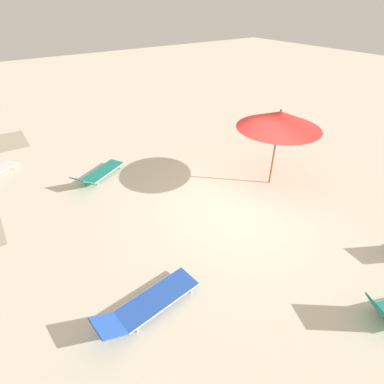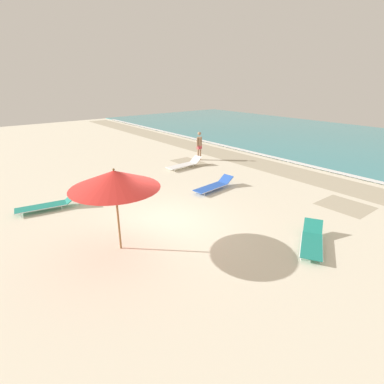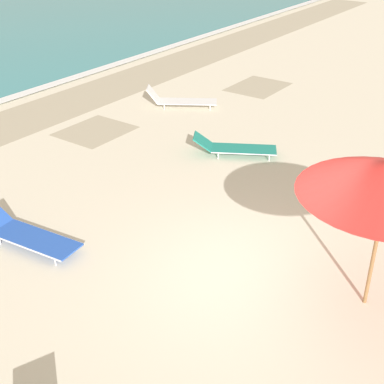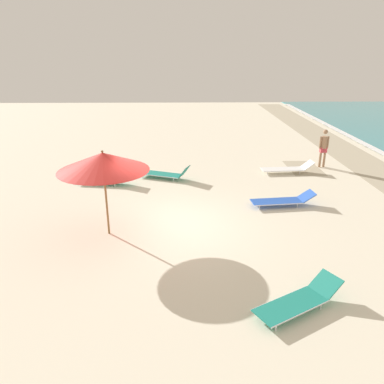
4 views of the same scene
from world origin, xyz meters
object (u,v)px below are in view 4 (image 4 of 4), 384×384
object	(u,v)px
sun_lounger_near_water_left	(283,200)
sun_lounger_beside_umbrella	(165,174)
sun_lounger_under_umbrella	(105,179)
sun_lounger_mid_beach_solo	(287,168)
beachgoer_wading_adult	(324,146)
sun_lounger_near_water_right	(299,300)
beach_umbrella	(103,162)

from	to	relation	value
sun_lounger_near_water_left	sun_lounger_beside_umbrella	bearing A→B (deg)	-132.26
sun_lounger_under_umbrella	sun_lounger_near_water_left	size ratio (longest dim) A/B	1.04
sun_lounger_mid_beach_solo	beachgoer_wading_adult	size ratio (longest dim) A/B	1.31
sun_lounger_mid_beach_solo	sun_lounger_near_water_left	bearing A→B (deg)	-20.37
sun_lounger_under_umbrella	beachgoer_wading_adult	distance (m)	9.90
sun_lounger_mid_beach_solo	sun_lounger_beside_umbrella	bearing A→B (deg)	-86.27
sun_lounger_near_water_left	sun_lounger_near_water_right	world-z (taller)	sun_lounger_near_water_right
sun_lounger_under_umbrella	sun_lounger_beside_umbrella	size ratio (longest dim) A/B	1.03
sun_lounger_near_water_right	beach_umbrella	bearing A→B (deg)	-157.57
sun_lounger_under_umbrella	sun_lounger_near_water_right	world-z (taller)	sun_lounger_near_water_right
sun_lounger_under_umbrella	sun_lounger_near_water_right	bearing A→B (deg)	43.99
beach_umbrella	sun_lounger_near_water_left	xyz separation A→B (m)	(-2.03, 5.67, -2.00)
sun_lounger_beside_umbrella	sun_lounger_mid_beach_solo	size ratio (longest dim) A/B	0.99
sun_lounger_under_umbrella	sun_lounger_mid_beach_solo	distance (m)	7.90
beach_umbrella	sun_lounger_near_water_left	world-z (taller)	beach_umbrella
sun_lounger_beside_umbrella	sun_lounger_mid_beach_solo	bearing A→B (deg)	118.65
beach_umbrella	sun_lounger_beside_umbrella	xyz separation A→B (m)	(-5.11, 1.42, -1.98)
sun_lounger_under_umbrella	sun_lounger_beside_umbrella	bearing A→B (deg)	115.15
sun_lounger_beside_umbrella	sun_lounger_near_water_left	world-z (taller)	sun_lounger_beside_umbrella
sun_lounger_beside_umbrella	sun_lounger_mid_beach_solo	world-z (taller)	sun_lounger_beside_umbrella
beach_umbrella	sun_lounger_near_water_right	xyz separation A→B (m)	(3.57, 4.61, -1.99)
beach_umbrella	sun_lounger_beside_umbrella	size ratio (longest dim) A/B	1.12
beach_umbrella	sun_lounger_under_umbrella	distance (m)	4.95
sun_lounger_near_water_right	beachgoer_wading_adult	bearing A→B (deg)	128.69
sun_lounger_under_umbrella	sun_lounger_beside_umbrella	distance (m)	2.48
sun_lounger_near_water_left	sun_lounger_mid_beach_solo	distance (m)	3.94
sun_lounger_under_umbrella	sun_lounger_near_water_left	bearing A→B (deg)	79.20
sun_lounger_near_water_left	beach_umbrella	bearing A→B (deg)	-76.62
beach_umbrella	sun_lounger_under_umbrella	bearing A→B (deg)	-167.65
beach_umbrella	sun_lounger_beside_umbrella	world-z (taller)	beach_umbrella
sun_lounger_near_water_right	beachgoer_wading_adult	size ratio (longest dim) A/B	1.18
beach_umbrella	beachgoer_wading_adult	xyz separation A→B (m)	(-6.66, 8.65, -1.20)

